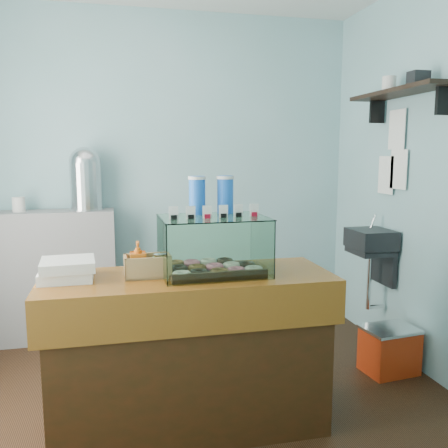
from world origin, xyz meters
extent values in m
plane|color=black|center=(0.00, 0.00, 0.00)|extent=(3.50, 3.50, 0.00)
cube|color=#7AAEB2|center=(0.00, 1.50, 1.40)|extent=(3.50, 0.04, 2.80)
cube|color=#7AAEB2|center=(0.00, -1.50, 1.40)|extent=(3.50, 0.04, 2.80)
cube|color=#7AAEB2|center=(1.75, 0.00, 1.40)|extent=(0.04, 3.00, 2.80)
cube|color=black|center=(1.58, 0.55, 0.90)|extent=(0.30, 0.35, 0.15)
cube|color=black|center=(1.71, 0.55, 0.70)|extent=(0.04, 0.30, 0.35)
cylinder|color=silver|center=(1.65, 0.65, 1.02)|extent=(0.02, 0.02, 0.12)
cylinder|color=silver|center=(1.58, 0.55, 0.55)|extent=(0.04, 0.04, 0.45)
cube|color=black|center=(1.60, 0.30, 2.00)|extent=(0.25, 1.00, 0.03)
cube|color=black|center=(1.67, -0.10, 1.90)|extent=(0.12, 0.03, 0.18)
cube|color=black|center=(1.67, 0.70, 1.90)|extent=(0.12, 0.03, 0.18)
cube|color=white|center=(1.73, 0.45, 1.45)|extent=(0.01, 0.21, 0.30)
cube|color=white|center=(1.73, 0.62, 1.40)|extent=(0.01, 0.21, 0.30)
cube|color=white|center=(1.73, 0.50, 1.75)|extent=(0.01, 0.21, 0.30)
cube|color=#3F1D0C|center=(0.00, -0.25, 0.42)|extent=(1.50, 0.56, 0.84)
cube|color=#50200A|center=(0.00, -0.25, 0.87)|extent=(1.60, 0.60, 0.06)
cube|color=#50200A|center=(0.00, -0.53, 0.75)|extent=(1.60, 0.04, 0.18)
cube|color=gray|center=(-0.90, 1.32, 0.55)|extent=(1.00, 0.32, 1.10)
cube|color=#321B0F|center=(0.14, -0.24, 0.91)|extent=(0.53, 0.38, 0.02)
torus|color=beige|center=(-0.05, -0.36, 0.94)|extent=(0.10, 0.10, 0.03)
torus|color=black|center=(0.05, -0.36, 0.94)|extent=(0.10, 0.10, 0.03)
torus|color=brown|center=(0.15, -0.36, 0.94)|extent=(0.10, 0.10, 0.03)
torus|color=#C55C7C|center=(0.25, -0.36, 0.94)|extent=(0.10, 0.10, 0.03)
torus|color=beige|center=(0.35, -0.35, 0.94)|extent=(0.10, 0.10, 0.03)
torus|color=black|center=(-0.05, -0.24, 0.94)|extent=(0.10, 0.10, 0.03)
torus|color=brown|center=(0.04, -0.24, 0.94)|extent=(0.10, 0.10, 0.03)
torus|color=#C55C7C|center=(0.14, -0.24, 0.94)|extent=(0.10, 0.10, 0.03)
torus|color=beige|center=(0.24, -0.23, 0.94)|extent=(0.10, 0.10, 0.03)
torus|color=black|center=(0.34, -0.23, 0.94)|extent=(0.10, 0.10, 0.03)
torus|color=brown|center=(-0.06, -0.12, 0.94)|extent=(0.10, 0.10, 0.03)
torus|color=#C55C7C|center=(0.04, -0.11, 0.94)|extent=(0.10, 0.10, 0.03)
torus|color=beige|center=(0.14, -0.11, 0.94)|extent=(0.10, 0.10, 0.03)
torus|color=black|center=(0.24, -0.11, 0.94)|extent=(0.10, 0.10, 0.03)
cube|color=white|center=(0.15, -0.44, 1.06)|extent=(0.58, 0.02, 0.31)
cube|color=white|center=(0.14, -0.03, 1.06)|extent=(0.58, 0.02, 0.31)
cube|color=white|center=(-0.14, -0.24, 1.06)|extent=(0.02, 0.42, 0.31)
cube|color=white|center=(0.43, -0.23, 1.06)|extent=(0.02, 0.42, 0.31)
cube|color=white|center=(0.14, -0.24, 1.22)|extent=(0.60, 0.44, 0.01)
cube|color=white|center=(-0.08, -0.29, 1.25)|extent=(0.05, 0.01, 0.07)
cube|color=black|center=(-0.08, -0.29, 1.23)|extent=(0.03, 0.02, 0.02)
cube|color=white|center=(0.01, -0.29, 1.25)|extent=(0.05, 0.01, 0.07)
cube|color=black|center=(0.01, -0.29, 1.23)|extent=(0.03, 0.02, 0.02)
cube|color=white|center=(0.10, -0.29, 1.25)|extent=(0.05, 0.01, 0.07)
cube|color=#AF0E25|center=(0.10, -0.29, 1.23)|extent=(0.03, 0.02, 0.02)
cube|color=white|center=(0.19, -0.28, 1.25)|extent=(0.05, 0.01, 0.07)
cube|color=black|center=(0.19, -0.28, 1.23)|extent=(0.03, 0.02, 0.02)
cube|color=white|center=(0.28, -0.28, 1.25)|extent=(0.05, 0.01, 0.07)
cube|color=black|center=(0.28, -0.28, 1.23)|extent=(0.03, 0.02, 0.02)
cube|color=white|center=(0.37, -0.28, 1.25)|extent=(0.05, 0.01, 0.07)
cube|color=#AF0E25|center=(0.37, -0.28, 1.23)|extent=(0.03, 0.02, 0.02)
cylinder|color=blue|center=(0.08, -0.10, 1.33)|extent=(0.09, 0.09, 0.22)
cylinder|color=silver|center=(0.08, -0.10, 1.43)|extent=(0.10, 0.10, 0.02)
cylinder|color=blue|center=(0.25, -0.09, 1.33)|extent=(0.09, 0.09, 0.22)
cylinder|color=silver|center=(0.25, -0.09, 1.43)|extent=(0.10, 0.10, 0.02)
cube|color=tan|center=(-0.22, -0.23, 0.91)|extent=(0.25, 0.15, 0.01)
cube|color=tan|center=(-0.22, -0.30, 0.96)|extent=(0.25, 0.02, 0.12)
cube|color=tan|center=(-0.22, -0.17, 0.96)|extent=(0.25, 0.02, 0.12)
cube|color=tan|center=(-0.34, -0.24, 0.96)|extent=(0.02, 0.15, 0.12)
cube|color=tan|center=(-0.10, -0.23, 0.96)|extent=(0.02, 0.15, 0.12)
imported|color=#D46113|center=(-0.27, -0.24, 1.01)|extent=(0.09, 0.09, 0.19)
cylinder|color=#2E7B21|center=(-0.16, -0.23, 0.96)|extent=(0.06, 0.06, 0.10)
cylinder|color=silver|center=(-0.16, -0.23, 1.02)|extent=(0.05, 0.05, 0.01)
cube|color=silver|center=(-0.65, -0.19, 0.93)|extent=(0.28, 0.28, 0.05)
cube|color=silver|center=(-0.64, -0.20, 0.98)|extent=(0.29, 0.29, 0.05)
cylinder|color=silver|center=(-0.62, 1.32, 1.10)|extent=(0.29, 0.29, 0.01)
cylinder|color=silver|center=(-0.62, 1.32, 1.30)|extent=(0.26, 0.26, 0.39)
sphere|color=silver|center=(-0.62, 1.32, 1.50)|extent=(0.26, 0.26, 0.26)
cube|color=red|center=(1.51, 0.11, 0.16)|extent=(0.39, 0.31, 0.31)
cube|color=silver|center=(1.51, 0.11, 0.32)|extent=(0.41, 0.33, 0.02)
camera|label=1|loc=(-0.38, -2.78, 1.56)|focal=38.00mm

